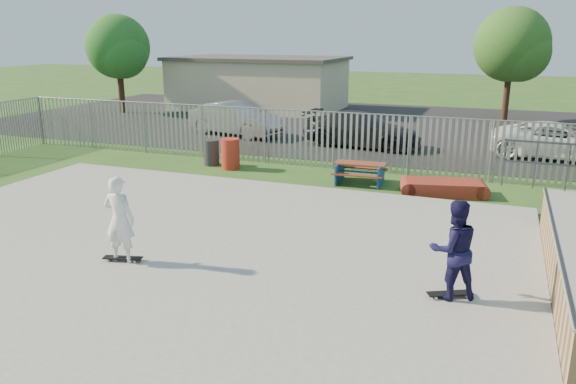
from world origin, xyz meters
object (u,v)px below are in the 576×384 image
(trash_bin_grey, at_px, (211,153))
(skater_navy, at_px, (454,250))
(trash_bin_red, at_px, (230,154))
(car_white, at_px, (557,141))
(skater_white, at_px, (119,219))
(tree_left, at_px, (118,47))
(tree_mid, at_px, (512,45))
(car_silver, at_px, (236,119))
(car_dark, at_px, (362,129))
(picnic_table, at_px, (360,173))
(funbox, at_px, (443,188))

(trash_bin_grey, distance_m, skater_navy, 12.24)
(trash_bin_red, xyz_separation_m, car_white, (10.82, 5.89, 0.16))
(skater_white, bearing_deg, trash_bin_red, -82.55)
(trash_bin_red, relative_size, tree_left, 0.19)
(trash_bin_grey, bearing_deg, skater_navy, -41.80)
(tree_mid, bearing_deg, car_silver, -142.09)
(tree_left, xyz_separation_m, skater_navy, (20.73, -18.54, -2.79))
(car_dark, bearing_deg, car_white, -80.97)
(trash_bin_red, distance_m, tree_left, 16.77)
(tree_mid, bearing_deg, picnic_table, -105.00)
(funbox, relative_size, skater_white, 1.28)
(trash_bin_red, bearing_deg, car_silver, 114.34)
(picnic_table, height_order, tree_left, tree_left)
(tree_left, bearing_deg, picnic_table, -32.51)
(trash_bin_red, distance_m, skater_white, 8.79)
(car_silver, distance_m, skater_white, 15.37)
(picnic_table, bearing_deg, car_dark, 100.26)
(car_white, distance_m, tree_mid, 10.03)
(car_dark, distance_m, skater_navy, 14.28)
(car_silver, bearing_deg, picnic_table, -116.71)
(picnic_table, bearing_deg, car_white, 42.64)
(trash_bin_grey, distance_m, skater_white, 9.29)
(picnic_table, distance_m, skater_navy, 8.33)
(tree_left, xyz_separation_m, skater_white, (14.36, -19.25, -2.79))
(skater_white, bearing_deg, tree_left, -57.93)
(tree_mid, height_order, skater_white, tree_mid)
(trash_bin_red, bearing_deg, picnic_table, -4.03)
(car_silver, relative_size, skater_white, 2.61)
(trash_bin_red, bearing_deg, tree_mid, 59.61)
(picnic_table, bearing_deg, car_silver, 136.35)
(car_silver, height_order, skater_navy, skater_navy)
(tree_left, bearing_deg, trash_bin_grey, -41.81)
(car_silver, bearing_deg, skater_navy, -127.97)
(tree_left, bearing_deg, car_dark, -17.87)
(car_white, height_order, skater_navy, skater_navy)
(car_dark, bearing_deg, tree_left, 78.55)
(car_white, bearing_deg, skater_white, 152.97)
(trash_bin_red, xyz_separation_m, car_silver, (-2.75, 6.09, 0.25))
(car_silver, bearing_deg, car_dark, -81.16)
(funbox, relative_size, tree_left, 0.40)
(car_white, bearing_deg, trash_bin_red, 123.36)
(car_white, relative_size, tree_left, 0.85)
(funbox, relative_size, tree_mid, 0.38)
(car_silver, height_order, tree_left, tree_left)
(trash_bin_red, bearing_deg, funbox, -5.60)
(trash_bin_red, distance_m, trash_bin_grey, 0.94)
(skater_navy, bearing_deg, trash_bin_red, -71.16)
(car_white, bearing_deg, picnic_table, 140.47)
(car_dark, height_order, car_white, car_dark)
(tree_left, bearing_deg, skater_white, -53.27)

